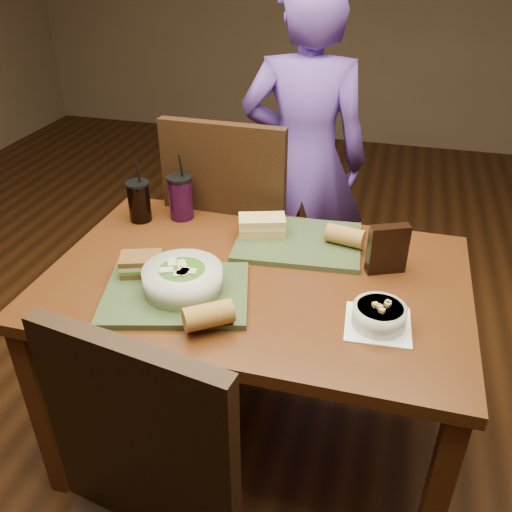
# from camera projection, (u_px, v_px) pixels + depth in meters

# --- Properties ---
(ground) EXTENTS (6.00, 6.00, 0.00)m
(ground) POSITION_uv_depth(u_px,v_px,m) (256.00, 437.00, 2.09)
(ground) COLOR #381C0B
(ground) RESTS_ON ground
(dining_table) EXTENTS (1.30, 0.85, 0.75)m
(dining_table) POSITION_uv_depth(u_px,v_px,m) (256.00, 299.00, 1.74)
(dining_table) COLOR #4C250F
(dining_table) RESTS_ON ground
(chair_far) EXTENTS (0.48, 0.48, 1.09)m
(chair_far) POSITION_uv_depth(u_px,v_px,m) (234.00, 230.00, 2.24)
(chair_far) COLOR black
(chair_far) RESTS_ON ground
(diner) EXTENTS (0.61, 0.44, 1.55)m
(diner) POSITION_uv_depth(u_px,v_px,m) (304.00, 162.00, 2.43)
(diner) COLOR #5E3AA0
(diner) RESTS_ON ground
(tray_near) EXTENTS (0.49, 0.42, 0.02)m
(tray_near) POSITION_uv_depth(u_px,v_px,m) (176.00, 294.00, 1.59)
(tray_near) COLOR #354425
(tray_near) RESTS_ON dining_table
(tray_far) EXTENTS (0.45, 0.36, 0.02)m
(tray_far) POSITION_uv_depth(u_px,v_px,m) (298.00, 242.00, 1.86)
(tray_far) COLOR #354425
(tray_far) RESTS_ON dining_table
(salad_bowl) EXTENTS (0.23, 0.23, 0.08)m
(salad_bowl) POSITION_uv_depth(u_px,v_px,m) (183.00, 277.00, 1.58)
(salad_bowl) COLOR silver
(salad_bowl) RESTS_ON tray_near
(soup_bowl) EXTENTS (0.19, 0.19, 0.07)m
(soup_bowl) POSITION_uv_depth(u_px,v_px,m) (379.00, 315.00, 1.47)
(soup_bowl) COLOR white
(soup_bowl) RESTS_ON dining_table
(sandwich_near) EXTENTS (0.15, 0.12, 0.06)m
(sandwich_near) POSITION_uv_depth(u_px,v_px,m) (141.00, 264.00, 1.66)
(sandwich_near) COLOR #593819
(sandwich_near) RESTS_ON tray_near
(sandwich_far) EXTENTS (0.18, 0.13, 0.06)m
(sandwich_far) POSITION_uv_depth(u_px,v_px,m) (262.00, 225.00, 1.87)
(sandwich_far) COLOR tan
(sandwich_far) RESTS_ON tray_far
(baguette_near) EXTENTS (0.15, 0.13, 0.07)m
(baguette_near) POSITION_uv_depth(u_px,v_px,m) (208.00, 315.00, 1.44)
(baguette_near) COLOR #AD7533
(baguette_near) RESTS_ON tray_near
(baguette_far) EXTENTS (0.14, 0.09, 0.06)m
(baguette_far) POSITION_uv_depth(u_px,v_px,m) (345.00, 236.00, 1.81)
(baguette_far) COLOR #AD7533
(baguette_far) RESTS_ON tray_far
(cup_cola) EXTENTS (0.09, 0.09, 0.23)m
(cup_cola) POSITION_uv_depth(u_px,v_px,m) (139.00, 201.00, 1.97)
(cup_cola) COLOR black
(cup_cola) RESTS_ON dining_table
(cup_berry) EXTENTS (0.09, 0.09, 0.25)m
(cup_berry) POSITION_uv_depth(u_px,v_px,m) (181.00, 197.00, 1.99)
(cup_berry) COLOR black
(cup_berry) RESTS_ON dining_table
(chip_bag) EXTENTS (0.13, 0.09, 0.16)m
(chip_bag) POSITION_uv_depth(u_px,v_px,m) (387.00, 249.00, 1.67)
(chip_bag) COLOR black
(chip_bag) RESTS_ON dining_table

